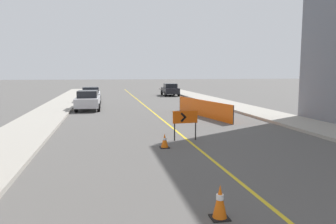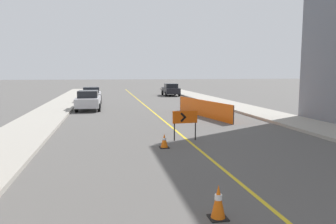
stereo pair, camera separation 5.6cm
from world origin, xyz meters
TOP-DOWN VIEW (x-y plane):
  - lane_stripe at (0.00, 34.48)m, footprint 0.12×68.95m
  - sidewalk_left at (-7.66, 34.48)m, footprint 2.88×68.95m
  - sidewalk_right at (7.66, 34.48)m, footprint 2.88×68.95m
  - traffic_cone_third at (-1.35, 16.42)m, footprint 0.38×0.38m
  - traffic_cone_fourth at (-1.30, 23.02)m, footprint 0.38×0.38m
  - arrow_barricade_primary at (-0.12, 24.31)m, footprint 1.15×0.13m
  - safety_mesh_fence at (3.02, 31.85)m, footprint 1.48×7.65m
  - parked_car_curb_near at (-4.96, 37.35)m, footprint 1.95×4.35m
  - parked_car_curb_mid at (-4.96, 43.86)m, footprint 1.95×4.34m
  - parked_car_curb_far at (4.81, 51.97)m, footprint 1.95×4.35m

SIDE VIEW (x-z plane):
  - lane_stripe at x=0.00m, z-range 0.00..0.01m
  - sidewalk_left at x=-7.66m, z-range 0.00..0.16m
  - sidewalk_right at x=7.66m, z-range 0.00..0.16m
  - traffic_cone_fourth at x=-1.30m, z-range 0.00..0.57m
  - traffic_cone_third at x=-1.35m, z-range 0.00..0.74m
  - safety_mesh_fence at x=3.02m, z-range 0.00..1.15m
  - parked_car_curb_near at x=-4.96m, z-range 0.00..1.59m
  - parked_car_curb_mid at x=-4.96m, z-range 0.00..1.59m
  - parked_car_curb_far at x=4.81m, z-range 0.00..1.59m
  - arrow_barricade_primary at x=-0.12m, z-range 0.32..1.65m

